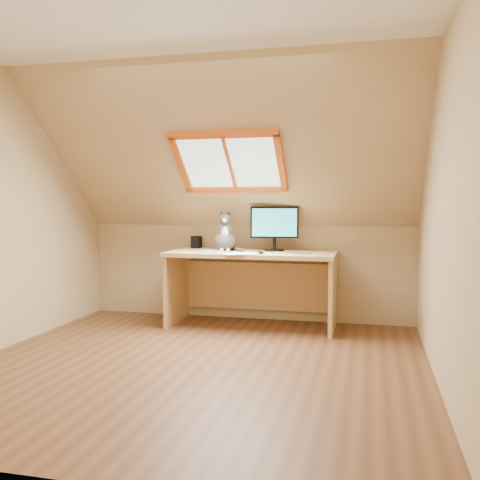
% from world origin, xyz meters
% --- Properties ---
extents(ground, '(3.50, 3.50, 0.00)m').
position_xyz_m(ground, '(0.00, 0.00, 0.00)').
color(ground, brown).
rests_on(ground, ground).
extents(room_shell, '(3.52, 3.52, 2.41)m').
position_xyz_m(room_shell, '(0.00, -0.09, 1.43)').
color(room_shell, tan).
rests_on(room_shell, ground).
extents(desk, '(1.67, 0.73, 0.76)m').
position_xyz_m(desk, '(0.14, 1.45, 0.53)').
color(desk, '#E2BA6B').
rests_on(desk, ground).
extents(monitor, '(0.49, 0.20, 0.45)m').
position_xyz_m(monitor, '(0.35, 1.48, 1.02)').
color(monitor, black).
rests_on(monitor, desk).
extents(cat, '(0.28, 0.31, 0.42)m').
position_xyz_m(cat, '(-0.14, 1.41, 0.91)').
color(cat, '#494340').
rests_on(cat, desk).
extents(desk_speaker, '(0.11, 0.11, 0.13)m').
position_xyz_m(desk_speaker, '(-0.53, 1.63, 0.82)').
color(desk_speaker, black).
rests_on(desk_speaker, desk).
extents(graphics_tablet, '(0.35, 0.31, 0.01)m').
position_xyz_m(graphics_tablet, '(-0.20, 1.17, 0.77)').
color(graphics_tablet, '#B2B2B7').
rests_on(graphics_tablet, desk).
extents(mouse, '(0.08, 0.11, 0.03)m').
position_xyz_m(mouse, '(0.27, 1.17, 0.77)').
color(mouse, black).
rests_on(mouse, desk).
extents(papers, '(0.35, 0.30, 0.01)m').
position_xyz_m(papers, '(-0.00, 1.12, 0.76)').
color(papers, white).
rests_on(papers, desk).
extents(cables, '(0.51, 0.26, 0.01)m').
position_xyz_m(cables, '(0.50, 1.26, 0.76)').
color(cables, silver).
rests_on(cables, desk).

